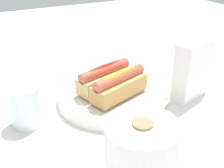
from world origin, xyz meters
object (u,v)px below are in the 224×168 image
napkin_box (192,70)px  paper_towel_roll (141,160)px  serving_bowl (112,96)px  hotdog_front (105,77)px  hotdog_back (119,85)px  water_glass (26,108)px

napkin_box → paper_towel_roll: bearing=19.2°
paper_towel_roll → serving_bowl: bearing=-109.5°
hotdog_front → napkin_box: (-0.19, 0.10, 0.02)m
hotdog_back → napkin_box: size_ratio=1.05×
hotdog_front → paper_towel_roll: 0.31m
paper_towel_roll → water_glass: bearing=-67.3°
water_glass → hotdog_back: bearing=172.5°
water_glass → napkin_box: 0.41m
serving_bowl → hotdog_front: bearing=-77.7°
serving_bowl → paper_towel_roll: size_ratio=2.04×
serving_bowl → hotdog_front: (0.01, -0.03, 0.04)m
water_glass → paper_towel_roll: paper_towel_roll is taller
serving_bowl → hotdog_front: 0.05m
napkin_box → hotdog_front: bearing=-43.6°
hotdog_back → paper_towel_roll: (0.10, 0.25, 0.01)m
serving_bowl → hotdog_back: (-0.01, 0.03, 0.04)m
hotdog_back → paper_towel_roll: size_ratio=1.18×
water_glass → hotdog_front: bearing=-173.0°
hotdog_back → hotdog_front: bearing=-77.7°
napkin_box → serving_bowl: bearing=-37.6°
hotdog_front → hotdog_back: 0.06m
hotdog_front → paper_towel_roll: (0.09, 0.30, 0.01)m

